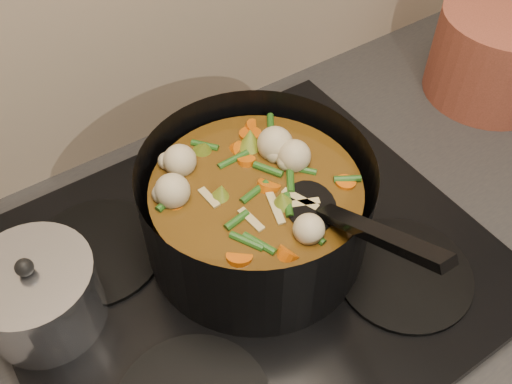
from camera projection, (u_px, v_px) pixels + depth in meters
stovetop at (248, 266)px, 0.77m from camera, size 0.62×0.54×0.03m
stockpot at (256, 209)px, 0.74m from camera, size 0.35×0.43×0.22m
saucepan at (39, 296)px, 0.67m from camera, size 0.15×0.15×0.12m
terracotta_crock at (497, 54)px, 0.98m from camera, size 0.25×0.25×0.16m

